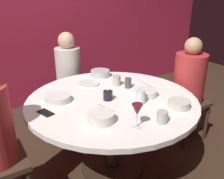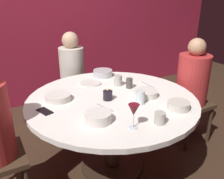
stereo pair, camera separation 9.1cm
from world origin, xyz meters
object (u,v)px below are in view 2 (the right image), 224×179
object	(u,v)px
bowl_salad_center	(58,97)
cup_near_candle	(129,83)
cup_by_left_diner	(118,80)
wine_glass	(134,111)
bowl_rice_portion	(179,105)
dining_table	(112,111)
cup_center_front	(140,97)
bowl_serving_large	(103,73)
cup_by_right_diner	(160,118)
seated_diner_back	(72,69)
candle_holder	(108,95)
bowl_sauce_side	(98,117)
bowl_small_white	(146,93)
seated_diner_right	(193,80)
dinner_plate	(90,83)
cell_phone	(45,111)

from	to	relation	value
bowl_salad_center	cup_near_candle	xyz separation A→B (m)	(0.68, -0.06, 0.02)
cup_by_left_diner	wine_glass	bearing A→B (deg)	-113.17
wine_glass	bowl_rice_portion	bearing A→B (deg)	8.08
dining_table	bowl_rice_portion	distance (m)	0.59
dining_table	wine_glass	world-z (taller)	wine_glass
wine_glass	cup_center_front	bearing A→B (deg)	47.92
bowl_serving_large	cup_by_right_diner	size ratio (longest dim) A/B	2.43
seated_diner_back	cup_by_left_diner	size ratio (longest dim) A/B	11.51
bowl_rice_portion	cup_near_candle	bearing A→B (deg)	99.72
candle_holder	bowl_sauce_side	distance (m)	0.38
cup_by_right_diner	bowl_small_white	bearing A→B (deg)	64.95
dining_table	cup_near_candle	bearing A→B (deg)	26.00
wine_glass	bowl_sauce_side	bearing A→B (deg)	131.29
cup_center_front	seated_diner_right	bearing A→B (deg)	14.43
seated_diner_right	bowl_small_white	distance (m)	0.70
dining_table	candle_holder	bearing A→B (deg)	-167.20
wine_glass	bowl_salad_center	world-z (taller)	wine_glass
bowl_sauce_side	cup_center_front	distance (m)	0.44
bowl_small_white	dining_table	bearing A→B (deg)	158.53
cup_near_candle	cup_center_front	distance (m)	0.36
dining_table	bowl_sauce_side	distance (m)	0.45
bowl_sauce_side	cup_near_candle	world-z (taller)	cup_near_candle
dining_table	bowl_serving_large	world-z (taller)	bowl_serving_large
bowl_sauce_side	cup_center_front	xyz separation A→B (m)	(0.43, 0.10, 0.02)
dinner_plate	bowl_small_white	bearing A→B (deg)	-59.89
dinner_plate	cup_center_front	distance (m)	0.65
dinner_plate	cell_phone	bearing A→B (deg)	-145.56
bowl_sauce_side	bowl_rice_portion	size ratio (longest dim) A/B	1.09
bowl_salad_center	bowl_serving_large	bearing A→B (deg)	31.10
wine_glass	bowl_small_white	bearing A→B (deg)	44.61
seated_diner_back	seated_diner_right	world-z (taller)	seated_diner_back
seated_diner_right	cup_by_right_diner	world-z (taller)	seated_diner_right
candle_holder	bowl_serving_large	size ratio (longest dim) A/B	0.49
dinner_plate	bowl_rice_portion	world-z (taller)	bowl_rice_portion
candle_holder	bowl_serving_large	xyz separation A→B (m)	(0.24, 0.57, -0.01)
seated_diner_back	bowl_sauce_side	world-z (taller)	seated_diner_back
dining_table	cup_by_left_diner	world-z (taller)	cup_by_left_diner
cell_phone	cup_by_left_diner	world-z (taller)	cup_by_left_diner
bowl_rice_portion	bowl_serving_large	bearing A→B (deg)	99.10
seated_diner_back	seated_diner_right	distance (m)	1.39
seated_diner_back	bowl_sauce_side	size ratio (longest dim) A/B	6.09
dinner_plate	dining_table	bearing A→B (deg)	-87.20
candle_holder	dinner_plate	bearing A→B (deg)	86.22
dining_table	bowl_rice_portion	xyz separation A→B (m)	(0.36, -0.44, 0.16)
cup_near_candle	candle_holder	bearing A→B (deg)	-155.91
seated_diner_right	cup_near_candle	world-z (taller)	seated_diner_right
bowl_sauce_side	cup_near_candle	xyz separation A→B (m)	(0.54, 0.44, 0.01)
bowl_serving_large	cup_center_front	world-z (taller)	cup_center_front
wine_glass	cup_by_left_diner	xyz separation A→B (m)	(0.32, 0.74, -0.08)
candle_holder	cup_by_left_diner	xyz separation A→B (m)	(0.25, 0.25, 0.01)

